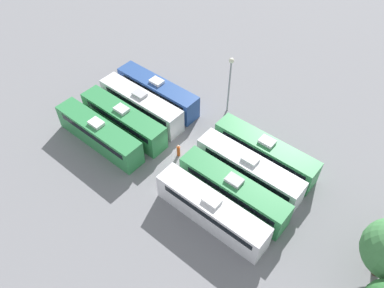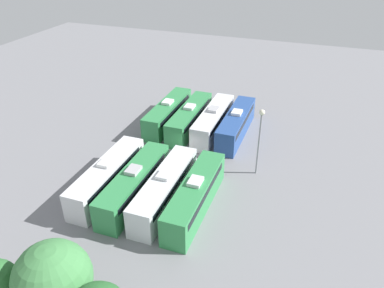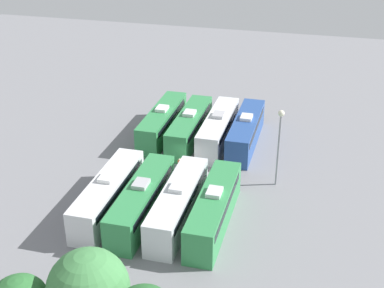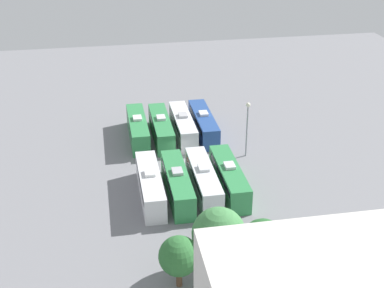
{
  "view_description": "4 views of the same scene",
  "coord_description": "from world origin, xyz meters",
  "px_view_note": "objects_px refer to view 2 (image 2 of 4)",
  "views": [
    {
      "loc": [
        20.71,
        18.64,
        31.46
      ],
      "look_at": [
        -0.07,
        1.36,
        2.32
      ],
      "focal_mm": 35.0,
      "sensor_mm": 36.0,
      "label": 1
    },
    {
      "loc": [
        -13.93,
        34.2,
        23.65
      ],
      "look_at": [
        -1.19,
        -0.99,
        1.8
      ],
      "focal_mm": 35.0,
      "sensor_mm": 36.0,
      "label": 2
    },
    {
      "loc": [
        -12.42,
        44.33,
        26.41
      ],
      "look_at": [
        -0.25,
        -1.89,
        2.46
      ],
      "focal_mm": 50.0,
      "sensor_mm": 36.0,
      "label": 3
    },
    {
      "loc": [
        9.42,
        61.13,
        33.73
      ],
      "look_at": [
        -1.86,
        -1.82,
        1.64
      ],
      "focal_mm": 50.0,
      "sensor_mm": 36.0,
      "label": 4
    }
  ],
  "objects_px": {
    "bus_2": "(190,118)",
    "tree_1": "(53,279)",
    "bus_1": "(213,120)",
    "light_pole": "(260,131)",
    "bus_6": "(134,183)",
    "bus_5": "(165,188)",
    "bus_4": "(195,195)",
    "bus_7": "(108,176)",
    "worker_person": "(175,153)",
    "bus_3": "(168,113)",
    "bus_0": "(236,124)"
  },
  "relations": [
    {
      "from": "bus_2",
      "to": "tree_1",
      "type": "xyz_separation_m",
      "value": [
        -1.65,
        29.6,
        2.57
      ]
    },
    {
      "from": "bus_1",
      "to": "light_pole",
      "type": "relative_size",
      "value": 1.52
    },
    {
      "from": "bus_6",
      "to": "bus_5",
      "type": "bearing_deg",
      "value": -174.84
    },
    {
      "from": "bus_4",
      "to": "bus_7",
      "type": "xyz_separation_m",
      "value": [
        9.45,
        0.06,
        0.0
      ]
    },
    {
      "from": "bus_1",
      "to": "tree_1",
      "type": "distance_m",
      "value": 30.05
    },
    {
      "from": "worker_person",
      "to": "bus_3",
      "type": "bearing_deg",
      "value": -61.58
    },
    {
      "from": "bus_2",
      "to": "bus_3",
      "type": "relative_size",
      "value": 1.0
    },
    {
      "from": "light_pole",
      "to": "worker_person",
      "type": "bearing_deg",
      "value": 1.52
    },
    {
      "from": "worker_person",
      "to": "light_pole",
      "type": "height_order",
      "value": "light_pole"
    },
    {
      "from": "bus_5",
      "to": "bus_2",
      "type": "bearing_deg",
      "value": -78.62
    },
    {
      "from": "bus_4",
      "to": "bus_7",
      "type": "relative_size",
      "value": 1.0
    },
    {
      "from": "bus_0",
      "to": "tree_1",
      "type": "bearing_deg",
      "value": 81.33
    },
    {
      "from": "bus_0",
      "to": "bus_6",
      "type": "distance_m",
      "value": 17.24
    },
    {
      "from": "bus_6",
      "to": "tree_1",
      "type": "height_order",
      "value": "tree_1"
    },
    {
      "from": "bus_6",
      "to": "bus_7",
      "type": "bearing_deg",
      "value": -4.19
    },
    {
      "from": "light_pole",
      "to": "bus_6",
      "type": "bearing_deg",
      "value": 38.25
    },
    {
      "from": "bus_4",
      "to": "bus_5",
      "type": "xyz_separation_m",
      "value": [
        3.13,
        0.01,
        0.0
      ]
    },
    {
      "from": "bus_2",
      "to": "bus_5",
      "type": "distance_m",
      "value": 15.64
    },
    {
      "from": "bus_1",
      "to": "bus_5",
      "type": "distance_m",
      "value": 15.63
    },
    {
      "from": "bus_2",
      "to": "worker_person",
      "type": "relative_size",
      "value": 7.23
    },
    {
      "from": "bus_2",
      "to": "bus_6",
      "type": "height_order",
      "value": "same"
    },
    {
      "from": "bus_3",
      "to": "tree_1",
      "type": "distance_m",
      "value": 30.55
    },
    {
      "from": "bus_3",
      "to": "bus_2",
      "type": "bearing_deg",
      "value": 172.39
    },
    {
      "from": "bus_2",
      "to": "bus_5",
      "type": "height_order",
      "value": "same"
    },
    {
      "from": "bus_7",
      "to": "tree_1",
      "type": "height_order",
      "value": "tree_1"
    },
    {
      "from": "bus_0",
      "to": "bus_4",
      "type": "distance_m",
      "value": 15.75
    },
    {
      "from": "bus_4",
      "to": "bus_6",
      "type": "distance_m",
      "value": 6.29
    },
    {
      "from": "worker_person",
      "to": "bus_7",
      "type": "bearing_deg",
      "value": 61.6
    },
    {
      "from": "bus_2",
      "to": "bus_7",
      "type": "height_order",
      "value": "same"
    },
    {
      "from": "bus_4",
      "to": "tree_1",
      "type": "height_order",
      "value": "tree_1"
    },
    {
      "from": "bus_3",
      "to": "bus_7",
      "type": "height_order",
      "value": "same"
    },
    {
      "from": "bus_0",
      "to": "bus_4",
      "type": "height_order",
      "value": "same"
    },
    {
      "from": "bus_0",
      "to": "bus_3",
      "type": "distance_m",
      "value": 9.53
    },
    {
      "from": "bus_2",
      "to": "bus_6",
      "type": "xyz_separation_m",
      "value": [
        0.07,
        15.62,
        0.0
      ]
    },
    {
      "from": "bus_6",
      "to": "bus_1",
      "type": "bearing_deg",
      "value": -101.54
    },
    {
      "from": "bus_5",
      "to": "light_pole",
      "type": "bearing_deg",
      "value": -132.67
    },
    {
      "from": "bus_0",
      "to": "bus_7",
      "type": "bearing_deg",
      "value": 59.1
    },
    {
      "from": "bus_0",
      "to": "bus_7",
      "type": "relative_size",
      "value": 1.0
    },
    {
      "from": "bus_1",
      "to": "tree_1",
      "type": "relative_size",
      "value": 1.73
    },
    {
      "from": "worker_person",
      "to": "tree_1",
      "type": "xyz_separation_m",
      "value": [
        -0.64,
        22.06,
        3.5
      ]
    },
    {
      "from": "bus_2",
      "to": "worker_person",
      "type": "distance_m",
      "value": 7.66
    },
    {
      "from": "bus_3",
      "to": "bus_1",
      "type": "bearing_deg",
      "value": 178.77
    },
    {
      "from": "bus_0",
      "to": "bus_1",
      "type": "relative_size",
      "value": 1.0
    },
    {
      "from": "bus_5",
      "to": "worker_person",
      "type": "bearing_deg",
      "value": -75.11
    },
    {
      "from": "bus_4",
      "to": "bus_5",
      "type": "bearing_deg",
      "value": 0.12
    },
    {
      "from": "bus_3",
      "to": "bus_5",
      "type": "distance_m",
      "value": 17.02
    },
    {
      "from": "bus_5",
      "to": "tree_1",
      "type": "relative_size",
      "value": 1.73
    },
    {
      "from": "bus_1",
      "to": "tree_1",
      "type": "height_order",
      "value": "tree_1"
    },
    {
      "from": "light_pole",
      "to": "tree_1",
      "type": "distance_m",
      "value": 24.03
    },
    {
      "from": "light_pole",
      "to": "tree_1",
      "type": "bearing_deg",
      "value": 68.35
    }
  ]
}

